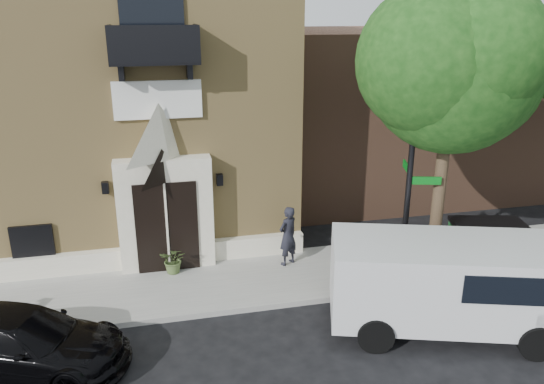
{
  "coord_description": "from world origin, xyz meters",
  "views": [
    {
      "loc": [
        -1.21,
        -11.32,
        7.17
      ],
      "look_at": [
        1.87,
        2.0,
        2.43
      ],
      "focal_mm": 35.0,
      "sensor_mm": 36.0,
      "label": 1
    }
  ],
  "objects_px": {
    "cargo_van": "(458,283)",
    "fire_hydrant": "(430,262)",
    "street_sign": "(410,183)",
    "pedestrian_near": "(288,236)",
    "black_sedan": "(23,341)",
    "dumpster": "(487,243)"
  },
  "relations": [
    {
      "from": "cargo_van",
      "to": "fire_hydrant",
      "type": "height_order",
      "value": "cargo_van"
    },
    {
      "from": "street_sign",
      "to": "pedestrian_near",
      "type": "relative_size",
      "value": 3.16
    },
    {
      "from": "pedestrian_near",
      "to": "black_sedan",
      "type": "bearing_deg",
      "value": -4.62
    },
    {
      "from": "street_sign",
      "to": "pedestrian_near",
      "type": "distance_m",
      "value": 3.75
    },
    {
      "from": "cargo_van",
      "to": "pedestrian_near",
      "type": "relative_size",
      "value": 3.26
    },
    {
      "from": "black_sedan",
      "to": "street_sign",
      "type": "xyz_separation_m",
      "value": [
        9.27,
        1.49,
        2.3
      ]
    },
    {
      "from": "street_sign",
      "to": "dumpster",
      "type": "relative_size",
      "value": 2.52
    },
    {
      "from": "cargo_van",
      "to": "dumpster",
      "type": "xyz_separation_m",
      "value": [
        2.52,
        2.54,
        -0.41
      ]
    },
    {
      "from": "dumpster",
      "to": "pedestrian_near",
      "type": "relative_size",
      "value": 1.25
    },
    {
      "from": "black_sedan",
      "to": "pedestrian_near",
      "type": "xyz_separation_m",
      "value": [
        6.49,
        3.14,
        0.39
      ]
    },
    {
      "from": "cargo_van",
      "to": "dumpster",
      "type": "distance_m",
      "value": 3.6
    },
    {
      "from": "black_sedan",
      "to": "street_sign",
      "type": "bearing_deg",
      "value": -59.78
    },
    {
      "from": "fire_hydrant",
      "to": "dumpster",
      "type": "xyz_separation_m",
      "value": [
        1.83,
        0.18,
        0.3
      ]
    },
    {
      "from": "pedestrian_near",
      "to": "street_sign",
      "type": "bearing_deg",
      "value": 118.75
    },
    {
      "from": "cargo_van",
      "to": "dumpster",
      "type": "bearing_deg",
      "value": 62.88
    },
    {
      "from": "black_sedan",
      "to": "fire_hydrant",
      "type": "distance_m",
      "value": 10.33
    },
    {
      "from": "black_sedan",
      "to": "pedestrian_near",
      "type": "relative_size",
      "value": 2.52
    },
    {
      "from": "street_sign",
      "to": "pedestrian_near",
      "type": "xyz_separation_m",
      "value": [
        -2.77,
        1.65,
        -1.92
      ]
    },
    {
      "from": "black_sedan",
      "to": "dumpster",
      "type": "height_order",
      "value": "dumpster"
    },
    {
      "from": "street_sign",
      "to": "fire_hydrant",
      "type": "height_order",
      "value": "street_sign"
    },
    {
      "from": "black_sedan",
      "to": "pedestrian_near",
      "type": "bearing_deg",
      "value": -43.08
    },
    {
      "from": "street_sign",
      "to": "fire_hydrant",
      "type": "bearing_deg",
      "value": 24.69
    }
  ]
}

